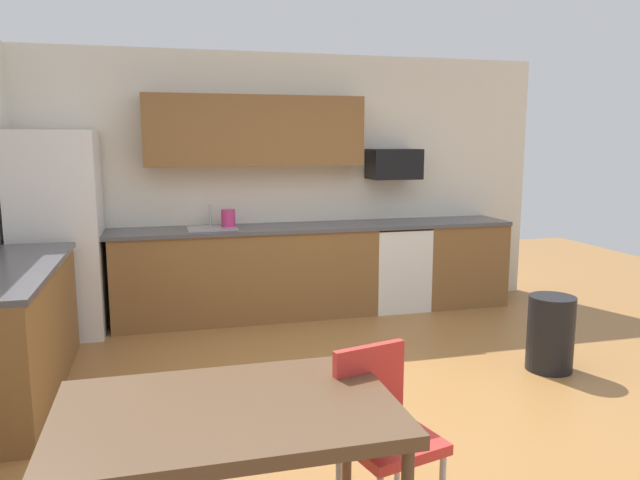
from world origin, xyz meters
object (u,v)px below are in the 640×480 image
object	(u,v)px
chair_near_table	(382,424)
kettle	(228,219)
dining_table	(228,419)
microwave	(394,164)
refrigerator	(58,234)
trash_bin	(551,333)
oven_range	(395,266)

from	to	relation	value
chair_near_table	kettle	world-z (taller)	kettle
kettle	dining_table	bearing A→B (deg)	-96.37
microwave	kettle	distance (m)	1.87
refrigerator	trash_bin	distance (m)	4.39
chair_near_table	trash_bin	distance (m)	2.50
dining_table	chair_near_table	world-z (taller)	chair_near_table
refrigerator	kettle	xyz separation A→B (m)	(1.58, 0.13, 0.07)
trash_bin	kettle	bearing A→B (deg)	137.55
dining_table	trash_bin	size ratio (longest dim) A/B	2.33
refrigerator	trash_bin	bearing A→B (deg)	-26.93
microwave	chair_near_table	size ratio (longest dim) A/B	0.64
refrigerator	chair_near_table	size ratio (longest dim) A/B	2.23
dining_table	chair_near_table	distance (m)	0.74
refrigerator	chair_near_table	world-z (taller)	refrigerator
oven_range	trash_bin	size ratio (longest dim) A/B	1.52
refrigerator	trash_bin	size ratio (longest dim) A/B	3.16
kettle	oven_range	bearing A→B (deg)	-1.60
dining_table	chair_near_table	xyz separation A→B (m)	(0.72, 0.11, -0.16)
refrigerator	trash_bin	world-z (taller)	refrigerator
refrigerator	kettle	distance (m)	1.59
dining_table	trash_bin	bearing A→B (deg)	30.87
chair_near_table	trash_bin	bearing A→B (deg)	37.26
refrigerator	dining_table	xyz separation A→B (m)	(1.16, -3.58, -0.28)
refrigerator	microwave	world-z (taller)	refrigerator
trash_bin	kettle	world-z (taller)	kettle
oven_range	chair_near_table	distance (m)	3.85
oven_range	chair_near_table	size ratio (longest dim) A/B	1.07
chair_near_table	microwave	bearing A→B (deg)	67.91
oven_range	chair_near_table	world-z (taller)	oven_range
dining_table	chair_near_table	bearing A→B (deg)	8.38
refrigerator	oven_range	size ratio (longest dim) A/B	2.09
chair_near_table	trash_bin	size ratio (longest dim) A/B	1.42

